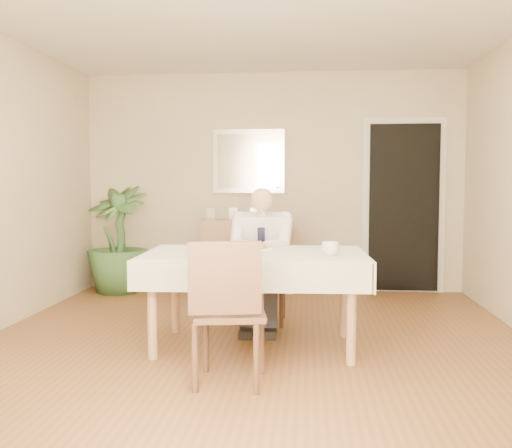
# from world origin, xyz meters

# --- Properties ---
(room) EXTENTS (5.00, 5.02, 2.60)m
(room) POSITION_xyz_m (0.00, 0.00, 1.30)
(room) COLOR brown
(room) RESTS_ON ground
(window) EXTENTS (1.34, 0.04, 1.44)m
(window) POSITION_xyz_m (0.00, -2.47, 1.45)
(window) COLOR white
(window) RESTS_ON room
(doorway) EXTENTS (0.96, 0.07, 2.10)m
(doorway) POSITION_xyz_m (1.55, 2.46, 1.00)
(doorway) COLOR white
(doorway) RESTS_ON ground
(mirror) EXTENTS (0.86, 0.04, 0.76)m
(mirror) POSITION_xyz_m (-0.28, 2.47, 1.55)
(mirror) COLOR silver
(mirror) RESTS_ON room
(dining_table) EXTENTS (1.75, 1.07, 0.75)m
(dining_table) POSITION_xyz_m (0.02, 0.04, 0.67)
(dining_table) COLOR #A37954
(dining_table) RESTS_ON ground
(chair_far) EXTENTS (0.45, 0.45, 0.89)m
(chair_far) POSITION_xyz_m (0.02, 0.92, 0.50)
(chair_far) COLOR #40271A
(chair_far) RESTS_ON ground
(chair_near) EXTENTS (0.51, 0.51, 0.94)m
(chair_near) POSITION_xyz_m (-0.07, -0.86, 0.53)
(chair_near) COLOR #40271A
(chair_near) RESTS_ON ground
(seated_man) EXTENTS (0.48, 0.72, 1.24)m
(seated_man) POSITION_xyz_m (0.02, 0.63, 0.69)
(seated_man) COLOR white
(seated_man) RESTS_ON ground
(plate) EXTENTS (0.26, 0.26, 0.02)m
(plate) POSITION_xyz_m (0.03, 0.22, 0.76)
(plate) COLOR white
(plate) RESTS_ON dining_table
(food) EXTENTS (0.14, 0.14, 0.06)m
(food) POSITION_xyz_m (0.03, 0.22, 0.78)
(food) COLOR olive
(food) RESTS_ON dining_table
(knife) EXTENTS (0.01, 0.13, 0.01)m
(knife) POSITION_xyz_m (0.07, 0.16, 0.78)
(knife) COLOR silver
(knife) RESTS_ON dining_table
(fork) EXTENTS (0.01, 0.13, 0.01)m
(fork) POSITION_xyz_m (-0.01, 0.16, 0.78)
(fork) COLOR silver
(fork) RESTS_ON dining_table
(coffee_mug) EXTENTS (0.17, 0.17, 0.10)m
(coffee_mug) POSITION_xyz_m (0.60, -0.10, 0.80)
(coffee_mug) COLOR white
(coffee_mug) RESTS_ON dining_table
(sideboard) EXTENTS (1.10, 0.46, 0.86)m
(sideboard) POSITION_xyz_m (-0.28, 2.32, 0.43)
(sideboard) COLOR #A37954
(sideboard) RESTS_ON ground
(photo_frame_left) EXTENTS (0.10, 0.02, 0.14)m
(photo_frame_left) POSITION_xyz_m (-0.72, 2.33, 0.93)
(photo_frame_left) COLOR silver
(photo_frame_left) RESTS_ON sideboard
(photo_frame_center) EXTENTS (0.10, 0.02, 0.14)m
(photo_frame_center) POSITION_xyz_m (-0.45, 2.36, 0.93)
(photo_frame_center) COLOR silver
(photo_frame_center) RESTS_ON sideboard
(photo_frame_right) EXTENTS (0.10, 0.02, 0.14)m
(photo_frame_right) POSITION_xyz_m (-0.20, 2.36, 0.93)
(photo_frame_right) COLOR silver
(photo_frame_right) RESTS_ON sideboard
(potted_palm) EXTENTS (0.88, 0.88, 1.25)m
(potted_palm) POSITION_xyz_m (-1.79, 2.14, 0.63)
(potted_palm) COLOR #2F5226
(potted_palm) RESTS_ON ground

